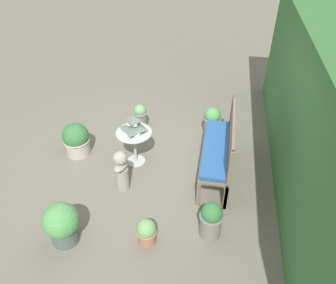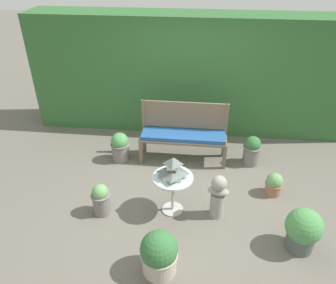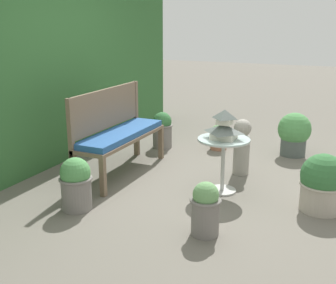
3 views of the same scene
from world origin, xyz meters
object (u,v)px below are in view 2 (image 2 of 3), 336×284
object	(u,v)px
garden_bench	(183,137)
potted_plant_bench_left	(274,184)
pagoda_birdhouse	(173,169)
potted_plant_table_far	(159,254)
potted_plant_patio_mid	(120,147)
potted_plant_bench_right	(101,199)
potted_plant_path_edge	(252,150)
potted_plant_hedge_corner	(303,230)
patio_table	(173,184)
garden_bust	(218,196)

from	to	relation	value
garden_bench	potted_plant_bench_left	size ratio (longest dim) A/B	4.04
pagoda_birdhouse	potted_plant_table_far	distance (m)	1.17
garden_bench	potted_plant_patio_mid	distance (m)	1.16
garden_bench	potted_plant_bench_right	bearing A→B (deg)	-125.78
potted_plant_bench_left	potted_plant_path_edge	distance (m)	0.86
potted_plant_hedge_corner	potted_plant_bench_right	bearing A→B (deg)	172.64
potted_plant_table_far	potted_plant_path_edge	size ratio (longest dim) A/B	1.09
patio_table	potted_plant_bench_left	distance (m)	1.68
garden_bench	patio_table	distance (m)	1.35
patio_table	potted_plant_bench_left	world-z (taller)	patio_table
potted_plant_bench_left	pagoda_birdhouse	bearing A→B (deg)	-160.47
patio_table	potted_plant_bench_left	bearing A→B (deg)	19.53
garden_bench	potted_plant_patio_mid	size ratio (longest dim) A/B	2.77
potted_plant_table_far	potted_plant_bench_left	xyz separation A→B (m)	(1.61, 1.62, -0.10)
garden_bench	patio_table	bearing A→B (deg)	-92.38
potted_plant_bench_right	potted_plant_patio_mid	distance (m)	1.39
garden_bench	potted_plant_bench_right	world-z (taller)	garden_bench
pagoda_birdhouse	potted_plant_bench_left	world-z (taller)	pagoda_birdhouse
garden_bust	potted_plant_table_far	xyz separation A→B (m)	(-0.71, -1.03, -0.08)
garden_bust	potted_plant_hedge_corner	bearing A→B (deg)	-11.18
patio_table	pagoda_birdhouse	bearing A→B (deg)	-90.00
pagoda_birdhouse	potted_plant_bench_right	world-z (taller)	pagoda_birdhouse
garden_bust	potted_plant_table_far	bearing A→B (deg)	-111.54
patio_table	potted_plant_bench_right	xyz separation A→B (m)	(-1.03, -0.16, -0.23)
garden_bust	potted_plant_path_edge	bearing A→B (deg)	78.66
potted_plant_bench_right	potted_plant_path_edge	bearing A→B (deg)	33.42
pagoda_birdhouse	potted_plant_table_far	xyz separation A→B (m)	(-0.06, -1.07, -0.47)
potted_plant_path_edge	potted_plant_bench_right	bearing A→B (deg)	-146.58
garden_bench	potted_plant_bench_right	size ratio (longest dim) A/B	3.05
potted_plant_patio_mid	patio_table	bearing A→B (deg)	-48.53
potted_plant_bench_left	garden_bust	bearing A→B (deg)	-146.85
potted_plant_patio_mid	potted_plant_path_edge	bearing A→B (deg)	3.51
patio_table	garden_bust	world-z (taller)	garden_bust
garden_bust	potted_plant_bench_left	size ratio (longest dim) A/B	1.86
potted_plant_patio_mid	potted_plant_bench_left	bearing A→B (deg)	-14.25
patio_table	potted_plant_bench_right	bearing A→B (deg)	-170.98
garden_bench	potted_plant_patio_mid	xyz separation A→B (m)	(-1.14, -0.13, -0.19)
potted_plant_path_edge	patio_table	bearing A→B (deg)	-133.25
garden_bust	potted_plant_table_far	size ratio (longest dim) A/B	1.18
garden_bust	patio_table	bearing A→B (deg)	-170.50
garden_bust	potted_plant_bench_left	world-z (taller)	garden_bust
potted_plant_patio_mid	potted_plant_bench_left	world-z (taller)	potted_plant_patio_mid
potted_plant_bench_right	potted_plant_bench_left	bearing A→B (deg)	15.45
garden_bench	garden_bust	size ratio (longest dim) A/B	2.17
potted_plant_path_edge	potted_plant_table_far	bearing A→B (deg)	-118.87
garden_bench	pagoda_birdhouse	bearing A→B (deg)	-92.38
garden_bench	pagoda_birdhouse	size ratio (longest dim) A/B	4.51
potted_plant_bench_right	potted_plant_table_far	bearing A→B (deg)	-42.83
garden_bust	potted_plant_patio_mid	bearing A→B (deg)	156.88
potted_plant_bench_right	pagoda_birdhouse	bearing A→B (deg)	9.02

